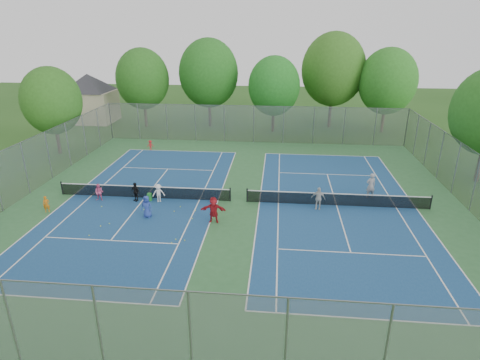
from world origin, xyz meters
name	(u,v)px	position (x,y,z in m)	size (l,w,h in m)	color
ground	(239,202)	(0.00, 0.00, 0.00)	(120.00, 120.00, 0.00)	#254F18
court_pad	(239,202)	(0.00, 0.00, 0.01)	(32.00, 32.00, 0.01)	#306536
court_left	(145,198)	(-7.00, 0.00, 0.02)	(10.97, 23.77, 0.01)	navy
court_right	(337,205)	(7.00, 0.00, 0.02)	(10.97, 23.77, 0.01)	navy
net_left	(144,192)	(-7.00, 0.00, 0.46)	(12.87, 0.10, 0.91)	black
net_right	(337,200)	(7.00, 0.00, 0.46)	(12.87, 0.10, 0.91)	black
fence_north	(254,124)	(0.00, 16.00, 2.00)	(32.00, 0.10, 4.00)	gray
fence_south	(191,341)	(0.00, -16.00, 2.00)	(32.00, 0.10, 4.00)	gray
fence_west	(25,168)	(-16.00, 0.00, 2.00)	(32.00, 0.10, 4.00)	gray
fence_east	(475,184)	(16.00, 0.00, 2.00)	(32.00, 0.10, 4.00)	gray
house	(89,90)	(-22.00, 24.00, 4.21)	(11.03, 11.03, 7.30)	#B7A88C
tree_nw	(142,79)	(-14.00, 22.00, 5.89)	(6.40, 6.40, 9.58)	#443326
tree_nl	(209,73)	(-6.00, 23.00, 6.54)	(7.20, 7.20, 10.69)	#443326
tree_nc	(274,86)	(2.00, 21.00, 5.39)	(6.00, 6.00, 8.85)	#443326
tree_nr	(333,69)	(9.00, 24.00, 7.04)	(7.60, 7.60, 11.42)	#443326
tree_ne	(388,81)	(15.00, 22.00, 5.97)	(6.60, 6.60, 9.77)	#443326
tree_side_w	(51,101)	(-19.00, 10.00, 5.24)	(5.60, 5.60, 8.47)	#443326
ball_crate	(154,195)	(-6.43, 0.29, 0.15)	(0.35, 0.35, 0.30)	blue
ball_hopper	(150,197)	(-6.47, -0.48, 0.29)	(0.29, 0.29, 0.57)	#278F30
student_a	(46,204)	(-12.86, -3.03, 0.59)	(0.43, 0.28, 1.17)	#C26712
student_b	(99,192)	(-10.11, -0.78, 0.64)	(0.62, 0.48, 1.28)	#DB5586
student_c	(159,193)	(-5.74, -0.60, 0.68)	(0.88, 0.51, 1.37)	white
student_d	(135,192)	(-7.45, -0.60, 0.72)	(0.84, 0.35, 1.44)	black
student_e	(147,207)	(-5.81, -3.09, 0.76)	(0.74, 0.48, 1.52)	#283F95
student_f	(214,210)	(-1.28, -3.38, 0.88)	(1.62, 0.52, 1.75)	#A5171F
child_far_baseline	(150,145)	(-10.30, 11.98, 0.51)	(0.67, 0.38, 1.03)	red
instructor	(371,186)	(9.60, 1.66, 0.96)	(0.70, 0.46, 1.92)	#9C9C9F
teen_court_b	(318,198)	(5.60, -0.69, 0.81)	(0.94, 0.39, 1.61)	beige
tennis_ball_0	(176,240)	(-3.17, -5.93, 0.03)	(0.07, 0.07, 0.07)	#C5E535
tennis_ball_1	(144,210)	(-6.36, -2.10, 0.03)	(0.07, 0.07, 0.07)	#DAF338
tennis_ball_2	(195,211)	(-2.80, -1.87, 0.03)	(0.07, 0.07, 0.07)	yellow
tennis_ball_3	(174,212)	(-4.23, -2.17, 0.03)	(0.07, 0.07, 0.07)	gold
tennis_ball_4	(101,226)	(-8.35, -4.75, 0.03)	(0.07, 0.07, 0.07)	#E6F037
tennis_ball_5	(109,224)	(-7.93, -4.36, 0.03)	(0.07, 0.07, 0.07)	#C1ED37
tennis_ball_6	(192,219)	(-2.77, -3.14, 0.03)	(0.07, 0.07, 0.07)	#B8DB32
tennis_ball_7	(102,207)	(-9.52, -1.90, 0.03)	(0.07, 0.07, 0.07)	#C0EA36
tennis_ball_8	(172,243)	(-3.30, -6.38, 0.03)	(0.07, 0.07, 0.07)	#BAD932
tennis_ball_9	(180,207)	(-3.98, -1.40, 0.03)	(0.07, 0.07, 0.07)	#B8DB33
tennis_ball_10	(185,241)	(-2.61, -6.00, 0.03)	(0.07, 0.07, 0.07)	#AFC22D
tennis_ball_11	(89,236)	(-8.52, -5.99, 0.03)	(0.07, 0.07, 0.07)	#C2D932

